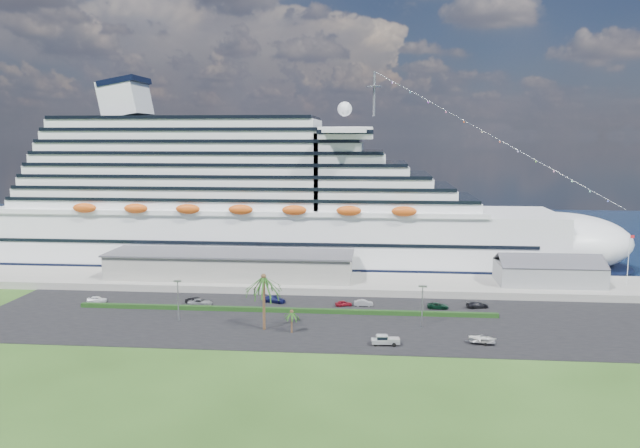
# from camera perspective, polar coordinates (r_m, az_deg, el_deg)

# --- Properties ---
(ground) EXTENTS (420.00, 420.00, 0.00)m
(ground) POSITION_cam_1_polar(r_m,az_deg,el_deg) (115.76, -0.52, -10.40)
(ground) COLOR #264617
(ground) RESTS_ON ground
(asphalt_lot) EXTENTS (140.00, 38.00, 0.12)m
(asphalt_lot) POSITION_cam_1_polar(r_m,az_deg,el_deg) (126.18, -0.02, -8.80)
(asphalt_lot) COLOR black
(asphalt_lot) RESTS_ON ground
(wharf) EXTENTS (240.00, 20.00, 1.80)m
(wharf) POSITION_cam_1_polar(r_m,az_deg,el_deg) (153.88, 0.97, -5.39)
(wharf) COLOR gray
(wharf) RESTS_ON ground
(water) EXTENTS (420.00, 160.00, 0.02)m
(water) POSITION_cam_1_polar(r_m,az_deg,el_deg) (242.30, 2.55, -0.66)
(water) COLOR #0B1D32
(water) RESTS_ON ground
(cruise_ship) EXTENTS (191.00, 38.00, 54.00)m
(cruise_ship) POSITION_cam_1_polar(r_m,az_deg,el_deg) (177.42, -5.39, 1.55)
(cruise_ship) COLOR silver
(cruise_ship) RESTS_ON ground
(terminal_building) EXTENTS (61.00, 15.00, 6.30)m
(terminal_building) POSITION_cam_1_polar(r_m,az_deg,el_deg) (156.77, -8.20, -3.68)
(terminal_building) COLOR gray
(terminal_building) RESTS_ON wharf
(port_shed) EXTENTS (24.00, 12.31, 7.37)m
(port_shed) POSITION_cam_1_polar(r_m,az_deg,el_deg) (158.11, 20.17, -4.22)
(port_shed) COLOR gray
(port_shed) RESTS_ON wharf
(flagpole) EXTENTS (1.08, 0.16, 12.00)m
(flagpole) POSITION_cam_1_polar(r_m,az_deg,el_deg) (163.00, 26.38, -2.83)
(flagpole) COLOR silver
(flagpole) RESTS_ON wharf
(hedge) EXTENTS (88.00, 1.10, 0.90)m
(hedge) POSITION_cam_1_polar(r_m,az_deg,el_deg) (131.73, -3.32, -7.86)
(hedge) COLOR black
(hedge) RESTS_ON asphalt_lot
(lamp_post_left) EXTENTS (1.60, 0.35, 8.27)m
(lamp_post_left) POSITION_cam_1_polar(r_m,az_deg,el_deg) (127.48, -12.86, -6.37)
(lamp_post_left) COLOR gray
(lamp_post_left) RESTS_ON asphalt_lot
(lamp_post_right) EXTENTS (1.60, 0.35, 8.27)m
(lamp_post_right) POSITION_cam_1_polar(r_m,az_deg,el_deg) (121.70, 9.34, -6.96)
(lamp_post_right) COLOR gray
(lamp_post_right) RESTS_ON asphalt_lot
(palm_tall) EXTENTS (8.82, 8.82, 11.13)m
(palm_tall) POSITION_cam_1_polar(r_m,az_deg,el_deg) (118.42, -5.18, -5.38)
(palm_tall) COLOR #47301E
(palm_tall) RESTS_ON ground
(palm_short) EXTENTS (3.53, 3.53, 4.56)m
(palm_short) POSITION_cam_1_polar(r_m,az_deg,el_deg) (117.55, -2.61, -8.25)
(palm_short) COLOR #47301E
(palm_short) RESTS_ON ground
(parked_car_0) EXTENTS (4.40, 2.13, 1.45)m
(parked_car_0) POSITION_cam_1_polar(r_m,az_deg,el_deg) (147.25, -19.72, -6.50)
(parked_car_0) COLOR white
(parked_car_0) RESTS_ON asphalt_lot
(parked_car_1) EXTENTS (5.01, 2.96, 1.56)m
(parked_car_1) POSITION_cam_1_polar(r_m,az_deg,el_deg) (139.97, -11.26, -6.90)
(parked_car_1) COLOR black
(parked_car_1) RESTS_ON asphalt_lot
(parked_car_2) EXTENTS (5.50, 3.03, 1.46)m
(parked_car_2) POSITION_cam_1_polar(r_m,az_deg,el_deg) (138.79, -10.92, -7.05)
(parked_car_2) COLOR #96999E
(parked_car_2) RESTS_ON asphalt_lot
(parked_car_3) EXTENTS (5.72, 3.66, 1.54)m
(parked_car_3) POSITION_cam_1_polar(r_m,az_deg,el_deg) (139.21, -4.21, -6.86)
(parked_car_3) COLOR #131645
(parked_car_3) RESTS_ON asphalt_lot
(parked_car_4) EXTENTS (3.92, 2.58, 1.24)m
(parked_car_4) POSITION_cam_1_polar(r_m,az_deg,el_deg) (136.04, 2.17, -7.26)
(parked_car_4) COLOR maroon
(parked_car_4) RESTS_ON asphalt_lot
(parked_car_5) EXTENTS (4.13, 1.59, 1.34)m
(parked_car_5) POSITION_cam_1_polar(r_m,az_deg,el_deg) (136.35, 4.01, -7.22)
(parked_car_5) COLOR #94959B
(parked_car_5) RESTS_ON asphalt_lot
(parked_car_6) EXTENTS (4.67, 2.40, 1.26)m
(parked_car_6) POSITION_cam_1_polar(r_m,az_deg,el_deg) (136.37, 10.73, -7.36)
(parked_car_6) COLOR black
(parked_car_6) RESTS_ON asphalt_lot
(parked_car_7) EXTENTS (5.12, 3.05, 1.39)m
(parked_car_7) POSITION_cam_1_polar(r_m,az_deg,el_deg) (138.76, 14.18, -7.17)
(parked_car_7) COLOR black
(parked_car_7) RESTS_ON asphalt_lot
(pickup_truck) EXTENTS (5.09, 2.17, 1.76)m
(pickup_truck) POSITION_cam_1_polar(r_m,az_deg,el_deg) (112.12, 5.97, -10.48)
(pickup_truck) COLOR black
(pickup_truck) RESTS_ON asphalt_lot
(boat_trailer) EXTENTS (5.71, 4.13, 1.59)m
(boat_trailer) POSITION_cam_1_polar(r_m,az_deg,el_deg) (115.47, 14.64, -10.11)
(boat_trailer) COLOR gray
(boat_trailer) RESTS_ON asphalt_lot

